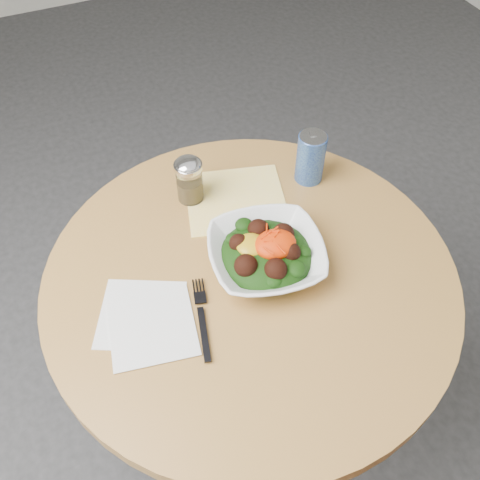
{
  "coord_description": "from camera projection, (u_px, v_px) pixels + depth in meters",
  "views": [
    {
      "loc": [
        -0.3,
        -0.63,
        1.68
      ],
      "look_at": [
        -0.0,
        0.05,
        0.81
      ],
      "focal_mm": 40.0,
      "sensor_mm": 36.0,
      "label": 1
    }
  ],
  "objects": [
    {
      "name": "ground",
      "position": [
        247.0,
        411.0,
        1.73
      ],
      "size": [
        6.0,
        6.0,
        0.0
      ],
      "primitive_type": "plane",
      "color": "#2C2C2E",
      "rests_on": "ground"
    },
    {
      "name": "table",
      "position": [
        249.0,
        320.0,
        1.31
      ],
      "size": [
        0.9,
        0.9,
        0.75
      ],
      "color": "black",
      "rests_on": "ground"
    },
    {
      "name": "cloth_napkin",
      "position": [
        236.0,
        199.0,
        1.3
      ],
      "size": [
        0.28,
        0.27,
        0.0
      ],
      "primitive_type": "cube",
      "rotation": [
        0.0,
        0.0,
        -0.27
      ],
      "color": "yellow",
      "rests_on": "table"
    },
    {
      "name": "paper_napkins",
      "position": [
        147.0,
        321.0,
        1.08
      ],
      "size": [
        0.23,
        0.25,
        0.0
      ],
      "color": "white",
      "rests_on": "table"
    },
    {
      "name": "salad_bowl",
      "position": [
        266.0,
        254.0,
        1.15
      ],
      "size": [
        0.29,
        0.29,
        0.09
      ],
      "color": "white",
      "rests_on": "table"
    },
    {
      "name": "fork",
      "position": [
        202.0,
        315.0,
        1.08
      ],
      "size": [
        0.07,
        0.19,
        0.0
      ],
      "color": "black",
      "rests_on": "table"
    },
    {
      "name": "spice_shaker",
      "position": [
        189.0,
        180.0,
        1.26
      ],
      "size": [
        0.07,
        0.07,
        0.12
      ],
      "color": "silver",
      "rests_on": "table"
    },
    {
      "name": "beverage_can",
      "position": [
        311.0,
        157.0,
        1.3
      ],
      "size": [
        0.07,
        0.07,
        0.13
      ],
      "color": "navy",
      "rests_on": "table"
    }
  ]
}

